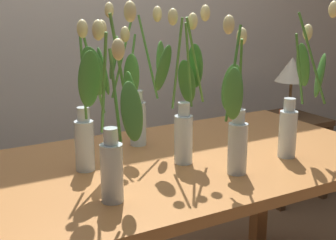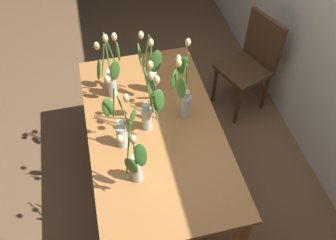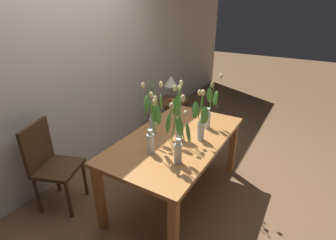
{
  "view_description": "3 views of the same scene",
  "coord_description": "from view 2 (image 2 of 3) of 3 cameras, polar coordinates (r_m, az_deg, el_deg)",
  "views": [
    {
      "loc": [
        -0.9,
        -1.47,
        1.35
      ],
      "look_at": [
        -0.05,
        0.02,
        0.89
      ],
      "focal_mm": 50.95,
      "sensor_mm": 36.0,
      "label": 1
    },
    {
      "loc": [
        1.54,
        -0.27,
        2.67
      ],
      "look_at": [
        0.07,
        0.08,
        0.89
      ],
      "focal_mm": 39.0,
      "sensor_mm": 36.0,
      "label": 2
    },
    {
      "loc": [
        -2.0,
        -1.08,
        1.98
      ],
      "look_at": [
        -0.04,
        0.07,
        0.93
      ],
      "focal_mm": 27.33,
      "sensor_mm": 36.0,
      "label": 3
    }
  ],
  "objects": [
    {
      "name": "tulip_vase_5",
      "position": [
        2.28,
        -7.35,
        -1.02
      ],
      "size": [
        0.17,
        0.21,
        0.55
      ],
      "color": "silver",
      "rests_on": "dining_table"
    },
    {
      "name": "tulip_vase_1",
      "position": [
        2.59,
        -2.71,
        7.41
      ],
      "size": [
        0.15,
        0.17,
        0.53
      ],
      "color": "silver",
      "rests_on": "dining_table"
    },
    {
      "name": "tulip_vase_4",
      "position": [
        2.58,
        -8.93,
        7.05
      ],
      "size": [
        0.16,
        0.19,
        0.59
      ],
      "color": "silver",
      "rests_on": "dining_table"
    },
    {
      "name": "dining_chair",
      "position": [
        3.4,
        12.92,
        9.06
      ],
      "size": [
        0.51,
        0.51,
        0.93
      ],
      "color": "#4C331E",
      "rests_on": "ground"
    },
    {
      "name": "tulip_vase_3",
      "position": [
        2.41,
        2.45,
        4.35
      ],
      "size": [
        0.25,
        0.15,
        0.58
      ],
      "color": "silver",
      "rests_on": "dining_table"
    },
    {
      "name": "tulip_vase_2",
      "position": [
        2.32,
        -2.8,
        2.07
      ],
      "size": [
        0.25,
        0.15,
        0.57
      ],
      "color": "silver",
      "rests_on": "dining_table"
    },
    {
      "name": "ground_plane",
      "position": [
        3.09,
        -1.74,
        -10.01
      ],
      "size": [
        18.0,
        18.0,
        0.0
      ],
      "primitive_type": "plane",
      "color": "brown"
    },
    {
      "name": "tulip_vase_0",
      "position": [
        2.09,
        -5.07,
        -7.12
      ],
      "size": [
        0.18,
        0.15,
        0.59
      ],
      "color": "silver",
      "rests_on": "dining_table"
    },
    {
      "name": "dining_table",
      "position": [
        2.56,
        -2.08,
        -2.62
      ],
      "size": [
        1.6,
        0.9,
        0.74
      ],
      "color": "#B7753D",
      "rests_on": "ground"
    }
  ]
}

